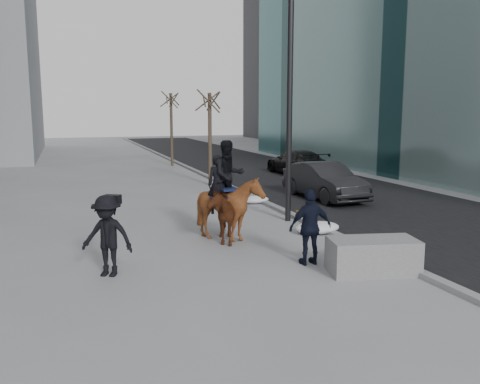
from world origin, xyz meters
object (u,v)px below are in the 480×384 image
object	(u,v)px
car_near	(324,181)
mounted_left	(220,210)
planter	(373,256)
mounted_right	(230,201)

from	to	relation	value
car_near	mounted_left	bearing A→B (deg)	-142.52
planter	mounted_right	size ratio (longest dim) A/B	0.70
mounted_right	mounted_left	bearing A→B (deg)	179.02
planter	car_near	size ratio (longest dim) A/B	0.43
planter	car_near	distance (m)	9.44
planter	car_near	xyz separation A→B (m)	(3.53, 8.75, 0.35)
car_near	mounted_left	world-z (taller)	mounted_left
car_near	mounted_right	xyz separation A→B (m)	(-5.61, -5.02, 0.36)
planter	mounted_right	xyz separation A→B (m)	(-2.08, 3.73, 0.72)
planter	mounted_left	bearing A→B (deg)	122.35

